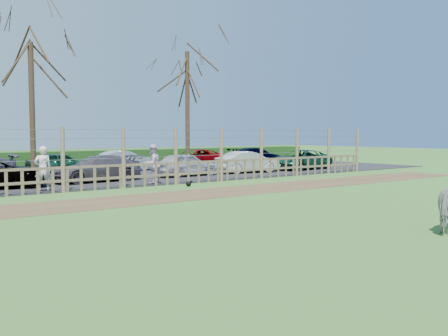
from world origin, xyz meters
TOP-DOWN VIEW (x-y plane):
  - ground at (0.00, 0.00)m, footprint 120.00×120.00m
  - dirt_strip at (0.00, 4.50)m, footprint 34.00×2.80m
  - asphalt at (0.00, 14.50)m, footprint 44.00×13.00m
  - hedge at (0.00, 21.50)m, footprint 46.00×2.00m
  - fence at (0.00, 8.00)m, footprint 30.16×0.16m
  - tree_mid at (-2.00, 13.50)m, footprint 4.80×4.80m
  - tree_right at (7.00, 14.00)m, footprint 4.80×4.80m
  - visitor_a at (-3.07, 8.59)m, footprint 0.69×0.52m
  - visitor_b at (1.70, 8.65)m, footprint 0.99×0.86m
  - crow at (2.52, 7.00)m, footprint 0.31×0.23m
  - car_3 at (0.11, 11.04)m, footprint 4.24×1.95m
  - car_4 at (4.97, 11.06)m, footprint 3.58×1.56m
  - car_5 at (8.97, 10.81)m, footprint 3.76×1.68m
  - car_6 at (13.19, 10.81)m, footprint 4.48×2.38m
  - car_10 at (0.02, 15.65)m, footprint 3.62×1.68m
  - car_11 at (4.04, 16.36)m, footprint 3.71×1.49m
  - car_12 at (8.52, 15.61)m, footprint 4.35×2.06m
  - car_13 at (13.99, 15.90)m, footprint 4.18×1.80m

SIDE VIEW (x-z plane):
  - ground at x=0.00m, z-range 0.00..0.00m
  - dirt_strip at x=0.00m, z-range 0.00..0.01m
  - asphalt at x=0.00m, z-range 0.00..0.04m
  - crow at x=2.52m, z-range 0.00..0.25m
  - hedge at x=0.00m, z-range 0.00..1.10m
  - car_3 at x=0.11m, z-range 0.04..1.24m
  - car_4 at x=4.97m, z-range 0.04..1.24m
  - car_5 at x=8.97m, z-range 0.04..1.24m
  - car_6 at x=13.19m, z-range 0.04..1.24m
  - car_10 at x=0.02m, z-range 0.04..1.24m
  - car_11 at x=4.04m, z-range 0.04..1.24m
  - car_12 at x=8.52m, z-range 0.04..1.24m
  - car_13 at x=13.99m, z-range 0.04..1.24m
  - fence at x=0.00m, z-range -0.45..2.05m
  - visitor_a at x=-3.07m, z-range 0.04..1.76m
  - visitor_b at x=1.70m, z-range 0.04..1.76m
  - tree_mid at x=-2.00m, z-range 1.45..8.28m
  - tree_right at x=7.00m, z-range 1.57..8.92m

